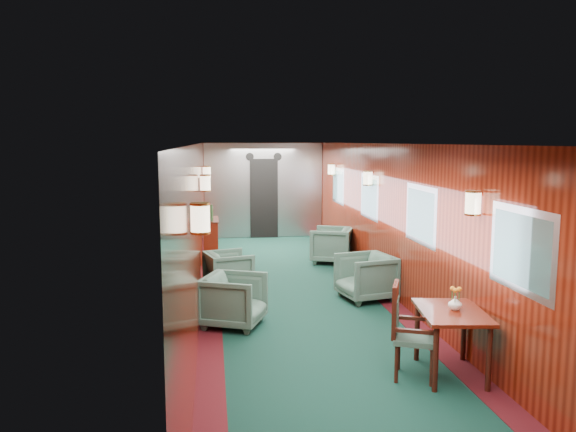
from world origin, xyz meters
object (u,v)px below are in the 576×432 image
object	(u,v)px
dining_table	(452,321)
side_chair	(406,327)
armchair_left_near	(234,300)
credenza	(211,239)
armchair_right_far	(332,245)
armchair_left_far	(229,271)
armchair_right_near	(366,277)

from	to	relation	value
dining_table	side_chair	distance (m)	0.48
side_chair	armchair_left_near	size ratio (longest dim) A/B	1.30
dining_table	credenza	size ratio (longest dim) A/B	0.88
armchair_left_near	side_chair	bearing A→B (deg)	-115.83
armchair_left_near	armchair_right_far	distance (m)	4.23
dining_table	armchair_left_far	bearing A→B (deg)	128.54
armchair_right_near	armchair_right_far	xyz separation A→B (m)	(0.04, 2.68, 0.00)
credenza	armchair_left_far	distance (m)	2.34
credenza	armchair_right_far	distance (m)	2.46
armchair_right_far	credenza	bearing A→B (deg)	-79.14
armchair_left_near	armchair_right_far	xyz separation A→B (m)	(2.11, 3.66, 0.01)
armchair_left_near	armchair_right_near	distance (m)	2.29
dining_table	armchair_left_far	world-z (taller)	dining_table
armchair_left_near	dining_table	bearing A→B (deg)	-108.98
armchair_right_near	armchair_right_far	bearing A→B (deg)	166.37
credenza	armchair_left_near	size ratio (longest dim) A/B	1.51
dining_table	armchair_left_near	bearing A→B (deg)	146.98
armchair_left_near	armchair_left_far	size ratio (longest dim) A/B	1.07
armchair_left_far	armchair_right_far	size ratio (longest dim) A/B	0.90
side_chair	armchair_right_far	xyz separation A→B (m)	(0.41, 5.54, -0.18)
armchair_right_near	dining_table	bearing A→B (deg)	-10.52
armchair_left_far	dining_table	bearing A→B (deg)	-164.89
side_chair	armchair_left_near	xyz separation A→B (m)	(-1.70, 1.88, -0.19)
dining_table	armchair_left_far	size ratio (longest dim) A/B	1.42
dining_table	credenza	bearing A→B (deg)	120.36
side_chair	armchair_left_far	xyz separation A→B (m)	(-1.71, 3.69, -0.21)
armchair_left_far	armchair_left_near	bearing A→B (deg)	164.87
side_chair	credenza	xyz separation A→B (m)	(-2.00, 6.01, -0.09)
armchair_left_far	side_chair	bearing A→B (deg)	-170.61
dining_table	armchair_right_far	bearing A→B (deg)	98.68
armchair_left_far	armchair_right_far	world-z (taller)	armchair_right_far
armchair_left_near	armchair_left_far	bearing A→B (deg)	22.35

